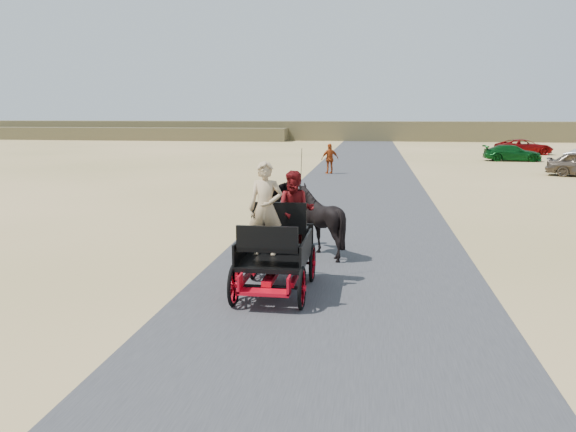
# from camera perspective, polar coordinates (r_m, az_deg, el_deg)

# --- Properties ---
(ground) EXTENTS (140.00, 140.00, 0.00)m
(ground) POSITION_cam_1_polar(r_m,az_deg,el_deg) (12.13, 5.31, -5.98)
(ground) COLOR tan
(road) EXTENTS (6.00, 140.00, 0.01)m
(road) POSITION_cam_1_polar(r_m,az_deg,el_deg) (12.12, 5.31, -5.96)
(road) COLOR #38383A
(road) RESTS_ON ground
(ridge_far) EXTENTS (140.00, 6.00, 2.40)m
(ridge_far) POSITION_cam_1_polar(r_m,az_deg,el_deg) (73.66, 8.17, 8.57)
(ridge_far) COLOR brown
(ridge_far) RESTS_ON ground
(ridge_near) EXTENTS (40.00, 4.00, 1.60)m
(ridge_near) POSITION_cam_1_polar(r_m,az_deg,el_deg) (76.10, -15.33, 8.06)
(ridge_near) COLOR brown
(ridge_near) RESTS_ON ground
(carriage) EXTENTS (1.30, 2.40, 0.72)m
(carriage) POSITION_cam_1_polar(r_m,az_deg,el_deg) (10.90, -1.26, -5.85)
(carriage) COLOR black
(carriage) RESTS_ON ground
(horse_left) EXTENTS (0.91, 2.01, 1.70)m
(horse_left) POSITION_cam_1_polar(r_m,az_deg,el_deg) (13.76, -1.40, -0.34)
(horse_left) COLOR black
(horse_left) RESTS_ON ground
(horse_right) EXTENTS (1.37, 1.54, 1.70)m
(horse_right) POSITION_cam_1_polar(r_m,az_deg,el_deg) (13.61, 3.17, -0.46)
(horse_right) COLOR black
(horse_right) RESTS_ON ground
(driver_man) EXTENTS (0.66, 0.43, 1.80)m
(driver_man) POSITION_cam_1_polar(r_m,az_deg,el_deg) (10.70, -2.29, 0.76)
(driver_man) COLOR tan
(driver_man) RESTS_ON carriage
(passenger_woman) EXTENTS (0.77, 0.60, 1.58)m
(passenger_woman) POSITION_cam_1_polar(r_m,az_deg,el_deg) (11.18, 0.76, 0.60)
(passenger_woman) COLOR #660C0F
(passenger_woman) RESTS_ON carriage
(pedestrian) EXTENTS (1.09, 0.79, 1.73)m
(pedestrian) POSITION_cam_1_polar(r_m,az_deg,el_deg) (32.19, 4.28, 5.82)
(pedestrian) COLOR #A23D12
(pedestrian) RESTS_ON ground
(car_c) EXTENTS (4.05, 1.71, 1.17)m
(car_c) POSITION_cam_1_polar(r_m,az_deg,el_deg) (43.92, 21.82, 5.96)
(car_c) COLOR #0C4C19
(car_c) RESTS_ON ground
(car_d) EXTENTS (4.81, 2.67, 1.27)m
(car_d) POSITION_cam_1_polar(r_m,az_deg,el_deg) (51.44, 22.86, 6.49)
(car_d) COLOR maroon
(car_d) RESTS_ON ground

